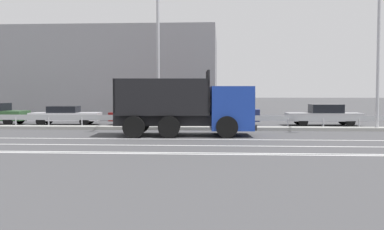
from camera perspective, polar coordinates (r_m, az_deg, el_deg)
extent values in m
plane|color=#424244|center=(23.79, 0.74, -2.30)|extent=(320.00, 320.00, 0.00)
cube|color=silver|center=(20.66, -1.51, -3.09)|extent=(52.53, 0.16, 0.01)
cube|color=silver|center=(18.25, -2.19, -3.88)|extent=(52.53, 0.16, 0.01)
cube|color=silver|center=(16.10, -2.98, -4.79)|extent=(52.53, 0.16, 0.01)
cube|color=silver|center=(15.76, -3.13, -4.95)|extent=(52.53, 0.16, 0.01)
cube|color=gray|center=(25.94, 0.98, -1.67)|extent=(28.89, 1.10, 0.18)
cube|color=#9EA0A5|center=(26.95, 1.09, -0.37)|extent=(52.53, 0.04, 0.32)
cylinder|color=#ADADB2|center=(29.75, -21.47, -0.86)|extent=(0.09, 0.09, 0.62)
cylinder|color=#ADADB2|center=(28.93, -17.74, -0.90)|extent=(0.09, 0.09, 0.62)
cylinder|color=#ADADB2|center=(28.24, -13.82, -0.94)|extent=(0.09, 0.09, 0.62)
cylinder|color=#ADADB2|center=(27.69, -9.71, -0.97)|extent=(0.09, 0.09, 0.62)
cylinder|color=#ADADB2|center=(27.29, -5.46, -1.00)|extent=(0.09, 0.09, 0.62)
cylinder|color=#ADADB2|center=(27.04, -1.11, -1.02)|extent=(0.09, 0.09, 0.62)
cylinder|color=#ADADB2|center=(26.95, 3.29, -1.04)|extent=(0.09, 0.09, 0.62)
cylinder|color=#ADADB2|center=(27.02, 7.70, -1.05)|extent=(0.09, 0.09, 0.62)
cylinder|color=#ADADB2|center=(27.24, 12.07, -1.05)|extent=(0.09, 0.09, 0.62)
cylinder|color=#ADADB2|center=(27.62, 16.33, -1.05)|extent=(0.09, 0.09, 0.62)
cylinder|color=#ADADB2|center=(28.15, 20.46, -1.05)|extent=(0.09, 0.09, 0.62)
cube|color=#19389E|center=(22.44, 4.98, 0.91)|extent=(2.20, 2.67, 2.14)
cube|color=black|center=(22.54, 7.60, 1.84)|extent=(0.17, 2.18, 0.81)
cube|color=black|center=(22.61, 7.67, -1.41)|extent=(0.26, 2.49, 0.24)
cube|color=black|center=(22.42, -3.70, -0.61)|extent=(4.84, 1.71, 0.53)
cube|color=black|center=(22.40, -3.71, 0.22)|extent=(4.72, 2.74, 0.12)
cube|color=black|center=(23.55, -3.54, 2.49)|extent=(4.56, 0.40, 1.64)
cube|color=black|center=(21.21, -3.91, 2.44)|extent=(4.56, 0.40, 1.64)
cube|color=black|center=(22.35, 2.01, 2.99)|extent=(0.26, 2.44, 2.05)
cube|color=black|center=(22.62, -9.37, 2.44)|extent=(0.26, 2.44, 1.64)
cylinder|color=black|center=(23.70, 3.97, -1.07)|extent=(1.06, 0.39, 1.04)
cylinder|color=black|center=(21.22, 4.45, -1.53)|extent=(1.06, 0.39, 1.04)
cylinder|color=black|center=(23.66, -2.65, -1.07)|extent=(1.06, 0.39, 1.04)
cylinder|color=black|center=(21.17, -2.95, -1.54)|extent=(1.06, 0.39, 1.04)
cylinder|color=black|center=(23.79, -6.66, -1.07)|extent=(1.06, 0.39, 1.04)
cylinder|color=black|center=(21.32, -7.42, -1.53)|extent=(1.06, 0.39, 1.04)
cylinder|color=white|center=(26.42, -7.76, -1.45)|extent=(0.16, 0.16, 0.33)
cylinder|color=black|center=(26.40, -7.76, -0.73)|extent=(0.16, 0.16, 0.33)
cylinder|color=white|center=(26.38, -7.76, -0.01)|extent=(0.16, 0.16, 0.33)
cylinder|color=black|center=(26.36, -7.77, 0.72)|extent=(0.16, 0.16, 0.33)
cylinder|color=white|center=(26.35, -7.77, 1.44)|extent=(0.16, 0.16, 0.33)
cylinder|color=#1E4CB2|center=(26.35, -7.78, 2.64)|extent=(0.77, 0.03, 0.77)
cylinder|color=white|center=(26.35, -7.78, 2.64)|extent=(0.83, 0.02, 0.83)
cylinder|color=#ADADB2|center=(26.06, -4.33, 7.29)|extent=(0.18, 0.18, 8.31)
cylinder|color=#ADADB2|center=(27.50, 22.63, 9.60)|extent=(0.18, 0.18, 10.95)
cylinder|color=black|center=(32.94, -21.01, -0.53)|extent=(0.60, 0.20, 0.60)
cylinder|color=black|center=(31.36, -22.34, -0.72)|extent=(0.60, 0.20, 0.60)
cube|color=silver|center=(30.81, -15.72, -0.19)|extent=(4.62, 2.12, 0.52)
cube|color=black|center=(30.82, -15.98, 0.70)|extent=(2.00, 1.70, 0.43)
cylinder|color=black|center=(31.31, -12.86, -0.58)|extent=(0.61, 0.25, 0.60)
cylinder|color=black|center=(29.68, -13.53, -0.77)|extent=(0.61, 0.25, 0.60)
cylinder|color=black|center=(32.00, -17.74, -0.57)|extent=(0.61, 0.25, 0.60)
cylinder|color=black|center=(30.41, -18.65, -0.76)|extent=(0.61, 0.25, 0.60)
cube|color=maroon|center=(29.57, -6.50, -0.18)|extent=(3.95, 2.21, 0.56)
cube|color=black|center=(29.58, -6.72, 0.75)|extent=(1.73, 1.81, 0.39)
cylinder|color=black|center=(30.21, -3.89, -0.63)|extent=(0.61, 0.24, 0.60)
cylinder|color=black|center=(28.42, -4.64, -0.86)|extent=(0.61, 0.24, 0.60)
cylinder|color=black|center=(30.78, -8.22, -0.59)|extent=(0.61, 0.24, 0.60)
cylinder|color=black|center=(29.03, -9.22, -0.81)|extent=(0.61, 0.24, 0.60)
cube|color=navy|center=(29.28, 4.56, 0.01)|extent=(4.19, 1.93, 0.77)
cube|color=black|center=(29.26, 4.33, 1.24)|extent=(1.80, 1.59, 0.48)
cylinder|color=black|center=(30.09, 7.04, -0.66)|extent=(0.61, 0.23, 0.60)
cylinder|color=black|center=(28.47, 7.05, -0.86)|extent=(0.61, 0.23, 0.60)
cylinder|color=black|center=(30.18, 2.21, -0.63)|extent=(0.61, 0.23, 0.60)
cylinder|color=black|center=(28.57, 1.95, -0.83)|extent=(0.61, 0.23, 0.60)
cube|color=#A3A3A8|center=(30.46, 16.37, -0.23)|extent=(4.83, 1.81, 0.52)
cube|color=black|center=(30.47, 16.64, 0.79)|extent=(2.05, 1.52, 0.56)
cylinder|color=black|center=(29.37, 13.94, -0.81)|extent=(0.61, 0.22, 0.60)
cylinder|color=black|center=(30.91, 13.33, -0.63)|extent=(0.61, 0.22, 0.60)
cylinder|color=black|center=(30.13, 19.47, -0.80)|extent=(0.61, 0.22, 0.60)
cylinder|color=black|center=(31.63, 18.60, -0.62)|extent=(0.61, 0.22, 0.60)
cube|color=gray|center=(42.29, -10.08, 4.88)|extent=(19.17, 15.58, 7.31)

